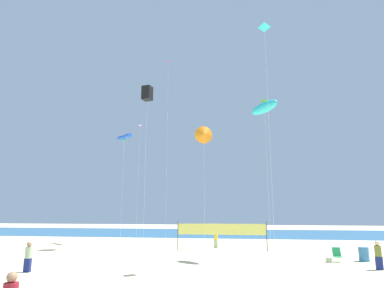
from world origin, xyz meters
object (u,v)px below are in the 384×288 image
object	(u,v)px
beach_handbag	(329,260)
kite_blue_tube	(124,137)
kite_pink_diamond	(140,133)
trash_barrel	(364,254)
kite_cyan_inflatable	(264,107)
folding_beach_chair	(337,254)
kite_cyan_diamond	(264,31)
beachgoer_mustard_shirt	(216,238)
kite_orange_delta	(204,134)
kite_magenta_diamond	(168,76)
beachgoer_sage_shirt	(28,256)
volleyball_net	(221,230)
beachgoer_olive_shirt	(378,254)
kite_black_box	(147,93)

from	to	relation	value
beach_handbag	kite_blue_tube	distance (m)	23.77
kite_pink_diamond	kite_blue_tube	world-z (taller)	kite_pink_diamond
trash_barrel	kite_cyan_inflatable	world-z (taller)	kite_cyan_inflatable
kite_pink_diamond	folding_beach_chair	bearing A→B (deg)	-34.16
kite_cyan_diamond	beachgoer_mustard_shirt	bearing A→B (deg)	113.21
kite_cyan_inflatable	kite_orange_delta	distance (m)	7.44
folding_beach_chair	kite_blue_tube	size ratio (longest dim) A/B	0.08
kite_pink_diamond	kite_cyan_inflatable	xyz separation A→B (m)	(13.29, -11.31, -1.14)
folding_beach_chair	beach_handbag	size ratio (longest dim) A/B	2.45
beach_handbag	beachgoer_mustard_shirt	bearing A→B (deg)	137.35
kite_magenta_diamond	kite_blue_tube	size ratio (longest dim) A/B	1.74
beachgoer_mustard_shirt	kite_cyan_diamond	world-z (taller)	kite_cyan_diamond
beachgoer_mustard_shirt	trash_barrel	size ratio (longest dim) A/B	1.72
beachgoer_sage_shirt	beach_handbag	distance (m)	18.09
volleyball_net	kite_cyan_diamond	distance (m)	16.06
kite_pink_diamond	kite_blue_tube	bearing A→B (deg)	-128.46
beachgoer_olive_shirt	kite_blue_tube	xyz separation A→B (m)	(-20.21, 13.14, 10.39)
beachgoer_olive_shirt	kite_cyan_diamond	bearing A→B (deg)	-109.62
trash_barrel	kite_pink_diamond	xyz separation A→B (m)	(-19.25, 11.49, 11.58)
folding_beach_chair	kite_orange_delta	distance (m)	14.72
beachgoer_mustard_shirt	kite_orange_delta	world-z (taller)	kite_orange_delta
volleyball_net	kite_pink_diamond	size ratio (longest dim) A/B	0.57
trash_barrel	kite_pink_diamond	distance (m)	25.23
volleyball_net	kite_blue_tube	world-z (taller)	kite_blue_tube
trash_barrel	kite_blue_tube	world-z (taller)	kite_blue_tube
beachgoer_mustard_shirt	kite_orange_delta	size ratio (longest dim) A/B	0.14
kite_magenta_diamond	beach_handbag	bearing A→B (deg)	-38.78
beachgoer_sage_shirt	volleyball_net	world-z (taller)	volleyball_net
beachgoer_sage_shirt	kite_cyan_inflatable	distance (m)	18.23
beachgoer_mustard_shirt	kite_orange_delta	xyz separation A→B (m)	(-0.90, -0.91, 9.37)
kite_blue_tube	beachgoer_olive_shirt	bearing A→B (deg)	-33.04
kite_pink_diamond	kite_black_box	bearing A→B (deg)	-66.53
beachgoer_sage_shirt	beach_handbag	size ratio (longest dim) A/B	4.41
folding_beach_chair	kite_blue_tube	world-z (taller)	kite_blue_tube
kite_cyan_diamond	volleyball_net	bearing A→B (deg)	114.35
kite_magenta_diamond	beachgoer_olive_shirt	bearing A→B (deg)	-40.28
kite_black_box	kite_blue_tube	distance (m)	6.46
folding_beach_chair	kite_black_box	bearing A→B (deg)	-173.86
folding_beach_chair	kite_cyan_diamond	xyz separation A→B (m)	(-4.25, -3.11, 14.65)
kite_black_box	beach_handbag	bearing A→B (deg)	-24.96
beachgoer_sage_shirt	kite_blue_tube	size ratio (longest dim) A/B	0.14
kite_orange_delta	beachgoer_olive_shirt	bearing A→B (deg)	-38.65
beachgoer_mustard_shirt	folding_beach_chair	size ratio (longest dim) A/B	1.74
trash_barrel	kite_orange_delta	distance (m)	15.79
volleyball_net	kite_cyan_diamond	xyz separation A→B (m)	(3.60, -7.95, 13.48)
kite_pink_diamond	kite_orange_delta	xyz separation A→B (m)	(8.10, -6.02, -1.83)
trash_barrel	kite_cyan_diamond	size ratio (longest dim) A/B	0.06
beachgoer_sage_shirt	folding_beach_chair	size ratio (longest dim) A/B	1.80
volleyball_net	beach_handbag	xyz separation A→B (m)	(7.19, -5.28, -1.48)
trash_barrel	volleyball_net	distance (m)	10.67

